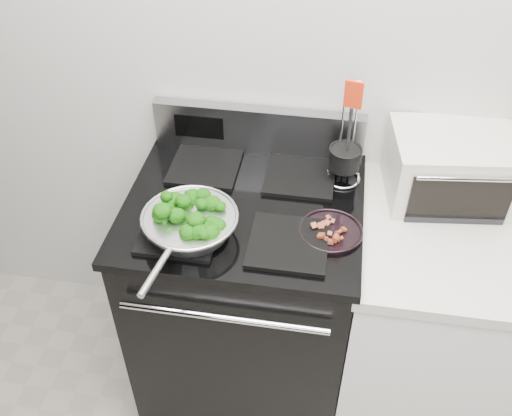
% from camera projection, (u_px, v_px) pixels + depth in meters
% --- Properties ---
extents(back_wall, '(4.00, 0.02, 2.70)m').
position_uv_depth(back_wall, '(352.00, 52.00, 1.84)').
color(back_wall, '#BAB7B1').
rests_on(back_wall, ground).
extents(gas_range, '(0.79, 0.69, 1.13)m').
position_uv_depth(gas_range, '(245.00, 294.00, 2.20)').
color(gas_range, black).
rests_on(gas_range, floor).
extents(counter, '(0.62, 0.68, 0.92)m').
position_uv_depth(counter, '(426.00, 322.00, 2.13)').
color(counter, white).
rests_on(counter, floor).
extents(skillet, '(0.30, 0.47, 0.06)m').
position_uv_depth(skillet, '(190.00, 223.00, 1.75)').
color(skillet, silver).
rests_on(skillet, gas_range).
extents(broccoli_pile, '(0.24, 0.24, 0.08)m').
position_uv_depth(broccoli_pile, '(190.00, 218.00, 1.74)').
color(broccoli_pile, '#083104').
rests_on(broccoli_pile, skillet).
extents(bacon_plate, '(0.20, 0.20, 0.04)m').
position_uv_depth(bacon_plate, '(331.00, 229.00, 1.77)').
color(bacon_plate, black).
rests_on(bacon_plate, gas_range).
extents(utensil_holder, '(0.13, 0.13, 0.39)m').
position_uv_depth(utensil_holder, '(344.00, 163.00, 1.94)').
color(utensil_holder, silver).
rests_on(utensil_holder, gas_range).
extents(toaster_oven, '(0.43, 0.35, 0.23)m').
position_uv_depth(toaster_oven, '(451.00, 167.00, 1.90)').
color(toaster_oven, beige).
rests_on(toaster_oven, counter).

